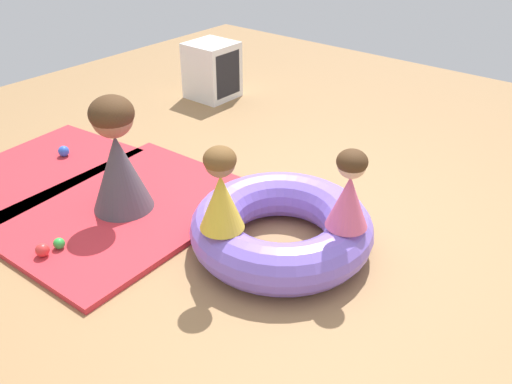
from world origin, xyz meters
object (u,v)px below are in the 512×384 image
object	(u,v)px
storage_cube	(214,71)
adult_seated	(117,156)
inflatable_cushion	(281,228)
play_ball_green	(59,243)
child_in_pink	(349,190)
play_ball_blue	(64,151)
child_in_yellow	(221,190)
play_ball_red	(42,250)

from	to	relation	value
storage_cube	adult_seated	bearing A→B (deg)	-152.78
inflatable_cushion	play_ball_green	world-z (taller)	inflatable_cushion
child_in_pink	storage_cube	bearing A→B (deg)	-21.78
adult_seated	play_ball_blue	distance (m)	1.06
child_in_yellow	storage_cube	xyz separation A→B (m)	(2.06, 1.99, -0.26)
play_ball_green	adult_seated	bearing A→B (deg)	7.89
child_in_pink	play_ball_blue	size ratio (longest dim) A/B	5.40
child_in_yellow	play_ball_blue	distance (m)	2.01
play_ball_red	play_ball_blue	world-z (taller)	play_ball_blue
play_ball_green	child_in_yellow	bearing A→B (deg)	-59.31
child_in_yellow	play_ball_red	size ratio (longest dim) A/B	5.99
play_ball_red	storage_cube	world-z (taller)	storage_cube
adult_seated	play_ball_green	size ratio (longest dim) A/B	11.41
inflatable_cushion	play_ball_blue	distance (m)	2.08
child_in_yellow	storage_cube	size ratio (longest dim) A/B	0.89
play_ball_green	storage_cube	size ratio (longest dim) A/B	0.12
play_ball_red	adult_seated	bearing A→B (deg)	5.90
child_in_yellow	play_ball_red	bearing A→B (deg)	4.43
inflatable_cushion	adult_seated	world-z (taller)	adult_seated
inflatable_cushion	child_in_yellow	world-z (taller)	child_in_yellow
child_in_pink	inflatable_cushion	bearing A→B (deg)	21.32
inflatable_cushion	adult_seated	size ratio (longest dim) A/B	1.40
play_ball_green	play_ball_red	bearing A→B (deg)	175.32
child_in_yellow	child_in_pink	distance (m)	0.70
inflatable_cushion	storage_cube	distance (m)	2.71
adult_seated	play_ball_green	bearing A→B (deg)	169.96
storage_cube	child_in_pink	bearing A→B (deg)	-122.42
adult_seated	play_ball_blue	size ratio (longest dim) A/B	9.16
child_in_yellow	play_ball_green	size ratio (longest dim) A/B	7.09
adult_seated	storage_cube	xyz separation A→B (m)	(2.02, 1.04, -0.15)
child_in_yellow	adult_seated	bearing A→B (deg)	-33.24
inflatable_cushion	child_in_pink	bearing A→B (deg)	-79.32
inflatable_cushion	child_in_yellow	xyz separation A→B (m)	(-0.38, 0.13, 0.39)
child_in_yellow	play_ball_blue	world-z (taller)	child_in_yellow
child_in_yellow	storage_cube	world-z (taller)	child_in_yellow
play_ball_green	play_ball_red	xyz separation A→B (m)	(-0.11, 0.01, 0.01)
play_ball_red	child_in_yellow	bearing A→B (deg)	-54.70
play_ball_red	storage_cube	bearing A→B (deg)	22.41
inflatable_cushion	play_ball_green	bearing A→B (deg)	131.77
inflatable_cushion	play_ball_blue	world-z (taller)	inflatable_cushion
child_in_pink	adult_seated	xyz separation A→B (m)	(-0.42, 1.48, -0.10)
adult_seated	play_ball_blue	bearing A→B (deg)	61.07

